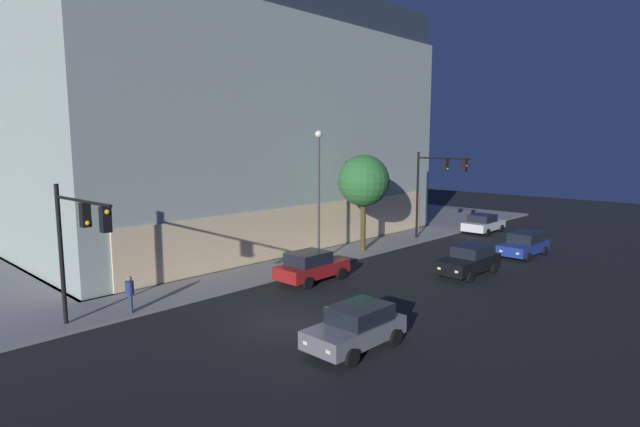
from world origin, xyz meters
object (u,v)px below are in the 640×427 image
object	(u,v)px
sidewalk_tree	(364,181)
pedestrian_waiting	(130,291)
traffic_light_far_corner	(436,179)
car_red	(311,266)
car_black	(469,261)
car_white	(483,223)
modern_building	(189,125)
car_blue	(524,244)
street_lamp_sidewalk	(319,181)
traffic_light_near_corner	(78,232)
car_grey	(356,327)

from	to	relation	value
sidewalk_tree	pedestrian_waiting	xyz separation A→B (m)	(-17.24, -0.71, -3.88)
traffic_light_far_corner	car_red	distance (m)	15.04
car_black	car_white	size ratio (longest dim) A/B	1.01
modern_building	car_white	distance (m)	26.89
car_blue	modern_building	bearing A→B (deg)	109.85
street_lamp_sidewalk	car_red	xyz separation A→B (m)	(-2.99, -2.30, -4.43)
car_blue	traffic_light_near_corner	bearing A→B (deg)	165.69
modern_building	street_lamp_sidewalk	size ratio (longest dim) A/B	3.78
car_red	car_black	bearing A→B (deg)	-37.87
car_grey	car_black	distance (m)	12.82
traffic_light_far_corner	street_lamp_sidewalk	distance (m)	11.54
traffic_light_far_corner	sidewalk_tree	world-z (taller)	traffic_light_far_corner
sidewalk_tree	car_black	world-z (taller)	sidewalk_tree
car_red	car_white	distance (m)	20.97
car_white	car_red	bearing A→B (deg)	-179.93
traffic_light_far_corner	pedestrian_waiting	xyz separation A→B (m)	(-23.97, 0.91, -3.80)
car_blue	car_white	world-z (taller)	same
pedestrian_waiting	car_blue	distance (m)	25.13
traffic_light_far_corner	car_black	size ratio (longest dim) A/B	1.49
car_grey	car_blue	bearing A→B (deg)	4.57
car_black	traffic_light_far_corner	bearing A→B (deg)	42.70
car_grey	car_white	xyz separation A→B (m)	(26.34, 7.68, -0.02)
street_lamp_sidewalk	sidewalk_tree	distance (m)	4.73
car_black	car_white	bearing A→B (deg)	22.64
car_white	car_grey	bearing A→B (deg)	-163.76
modern_building	sidewalk_tree	xyz separation A→B (m)	(2.77, -17.38, -4.18)
street_lamp_sidewalk	car_grey	world-z (taller)	street_lamp_sidewalk
car_grey	car_blue	distance (m)	19.77
traffic_light_far_corner	pedestrian_waiting	size ratio (longest dim) A/B	4.09
traffic_light_near_corner	street_lamp_sidewalk	distance (m)	15.09
modern_building	pedestrian_waiting	world-z (taller)	modern_building
car_grey	traffic_light_near_corner	bearing A→B (deg)	128.54
pedestrian_waiting	car_blue	size ratio (longest dim) A/B	0.37
street_lamp_sidewalk	car_white	size ratio (longest dim) A/B	1.82
pedestrian_waiting	car_blue	bearing A→B (deg)	-18.32
street_lamp_sidewalk	sidewalk_tree	xyz separation A→B (m)	(4.72, 0.24, -0.26)
traffic_light_near_corner	car_red	xyz separation A→B (m)	(11.97, -0.64, -3.39)
pedestrian_waiting	car_red	world-z (taller)	pedestrian_waiting
car_black	car_red	bearing A→B (deg)	142.13
car_white	car_black	bearing A→B (deg)	-157.36
street_lamp_sidewalk	car_blue	world-z (taller)	street_lamp_sidewalk
traffic_light_far_corner	car_red	size ratio (longest dim) A/B	1.56
car_black	car_grey	bearing A→B (deg)	-171.15
traffic_light_far_corner	car_grey	size ratio (longest dim) A/B	1.67
traffic_light_near_corner	sidewalk_tree	bearing A→B (deg)	5.52
traffic_light_near_corner	car_blue	xyz separation A→B (m)	(26.30, -6.71, -3.42)
street_lamp_sidewalk	car_red	distance (m)	5.82
modern_building	pedestrian_waiting	xyz separation A→B (m)	(-14.47, -18.09, -8.06)
sidewalk_tree	traffic_light_near_corner	bearing A→B (deg)	-174.48
car_grey	modern_building	bearing A→B (deg)	69.48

